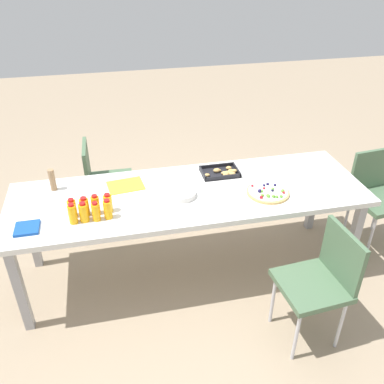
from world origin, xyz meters
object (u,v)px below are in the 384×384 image
Objects in this scene: chair_near_right at (322,277)px; snack_tray at (222,172)px; cardboard_tube at (52,180)px; paper_folder at (126,185)px; chair_end at (376,191)px; juice_bottle_4 at (72,208)px; juice_bottle_1 at (84,212)px; fruit_pizza at (268,192)px; juice_bottle_0 at (73,214)px; juice_bottle_6 at (96,205)px; juice_bottle_2 at (96,212)px; juice_bottle_5 at (85,207)px; party_table at (189,199)px; juice_bottle_7 at (108,203)px; napkin_stack at (27,228)px; chair_far_left at (102,178)px; juice_bottle_3 at (108,209)px; plate_stack at (182,194)px.

chair_near_right reaches higher than snack_tray.
cardboard_tube is 0.64× the size of paper_folder.
chair_end is 6.16× the size of juice_bottle_4.
juice_bottle_1 is 0.46× the size of fruit_pizza.
cardboard_tube is at bearing 111.20° from juice_bottle_4.
juice_bottle_0 reaches higher than juice_bottle_6.
juice_bottle_5 is (-0.07, 0.08, -0.00)m from juice_bottle_2.
party_table is 0.83m from juice_bottle_4.
juice_bottle_7 reaches higher than fruit_pizza.
napkin_stack is at bearing -106.56° from cardboard_tube.
juice_bottle_3 reaches higher than chair_far_left.
juice_bottle_5 is at bearing -162.11° from snack_tray.
juice_bottle_1 is 0.50m from cardboard_tube.
cardboard_tube is (-0.89, 0.29, 0.06)m from plate_stack.
fruit_pizza is 1.51× the size of plate_stack.
plate_stack is at bearing -31.31° from paper_folder.
paper_folder is at bearing -9.32° from chair_end.
juice_bottle_6 is at bearing -169.00° from party_table.
napkin_stack is at bearing -0.03° from chair_end.
cardboard_tube is (-0.30, 0.45, 0.02)m from juice_bottle_2.
juice_bottle_2 reaches higher than juice_bottle_4.
party_table is 19.27× the size of juice_bottle_5.
fruit_pizza is (1.17, -0.92, 0.26)m from chair_far_left.
party_table is 17.22× the size of napkin_stack.
chair_near_right is 1.44m from juice_bottle_3.
juice_bottle_3 is 0.47× the size of fruit_pizza.
juice_bottle_0 is at bearing 0.42° from chair_end.
juice_bottle_0 is at bearing -167.59° from plate_stack.
juice_bottle_0 is 1.09× the size of juice_bottle_4.
chair_near_right is 1.53m from juice_bottle_6.
juice_bottle_0 is 1.07× the size of juice_bottle_7.
juice_bottle_1 is 1.12m from snack_tray.
chair_end is at bearing 6.36° from juice_bottle_0.
snack_tray is (0.89, 0.33, -0.05)m from juice_bottle_7.
party_table is 17.64× the size of juice_bottle_0.
chair_far_left is 1.00× the size of chair_near_right.
juice_bottle_3 reaches higher than juice_bottle_4.
juice_bottle_7 is at bearing 178.97° from fruit_pizza.
juice_bottle_1 reaches higher than plate_stack.
chair_near_right is 2.71× the size of fruit_pizza.
juice_bottle_2 is (-2.29, -0.27, 0.31)m from chair_end.
cardboard_tube reaches higher than juice_bottle_3.
juice_bottle_5 is at bearing 132.51° from juice_bottle_2.
paper_folder is (0.37, 0.32, -0.06)m from juice_bottle_4.
snack_tray is at bearing 125.12° from fruit_pizza.
chair_end is at bearing -52.57° from chair_near_right.
fruit_pizza is (1.29, -0.01, -0.05)m from juice_bottle_5.
fruit_pizza is (1.29, 0.06, -0.05)m from juice_bottle_1.
chair_end is at bearing 73.29° from chair_far_left.
fruit_pizza is (1.21, -0.01, -0.05)m from juice_bottle_6.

